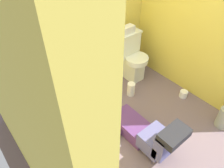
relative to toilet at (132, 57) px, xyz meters
The scene contains 16 objects.
ground_plane 1.09m from the toilet, 133.77° to the right, with size 2.75×3.06×0.04m, color #6C5A62.
wall_back 1.14m from the toilet, 154.85° to the left, with size 2.41×0.08×2.40m, color #DBC44B.
wall_left 2.18m from the toilet, 158.49° to the right, with size 0.08×2.06×2.40m, color #DBC44B.
wall_right 1.20m from the toilet, 58.11° to the right, with size 0.08×2.06×2.40m, color #DBC44B.
toilet is the anchor object (origin of this frame).
vanity_cabinet 1.39m from the toilet, behind, with size 0.60×0.53×0.82m.
faucet 1.49m from the toilet, behind, with size 0.02×0.02×0.10m, color silver.
person_plumber 1.24m from the toilet, 127.08° to the right, with size 0.38×1.06×0.52m.
tissue_box 0.44m from the toilet, 116.43° to the left, with size 0.22×0.11×0.10m, color silver.
soap_dispenser 1.67m from the toilet, behind, with size 0.06×0.06×0.17m.
bottle_clear 1.58m from the toilet, behind, with size 0.05×0.05×0.13m, color silver.
bottle_amber 1.51m from the toilet, behind, with size 0.04×0.04×0.11m, color gold.
bottle_white 1.46m from the toilet, behind, with size 0.04×0.04×0.10m, color white.
bottle_blue 1.40m from the toilet, behind, with size 0.04×0.04×0.16m, color #4264BD.
paper_towel_roll 0.51m from the toilet, 133.20° to the right, with size 0.11×0.11×0.21m, color white.
toilet_paper_roll 0.93m from the toilet, 72.78° to the right, with size 0.11×0.11×0.10m, color white.
Camera 1 is at (-1.25, -1.17, 2.14)m, focal length 33.91 mm.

